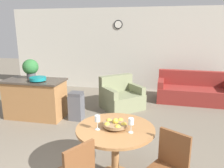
{
  "coord_description": "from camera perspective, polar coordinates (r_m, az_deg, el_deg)",
  "views": [
    {
      "loc": [
        1.06,
        -1.67,
        2.03
      ],
      "look_at": [
        0.19,
        2.47,
        0.96
      ],
      "focal_mm": 35.0,
      "sensor_mm": 36.0,
      "label": 1
    }
  ],
  "objects": [
    {
      "name": "fruit_bowl",
      "position": [
        2.92,
        0.91,
        -10.42
      ],
      "size": [
        0.33,
        0.33,
        0.13
      ],
      "color": "olive",
      "rests_on": "dining_table"
    },
    {
      "name": "armchair",
      "position": [
        5.72,
        2.43,
        -3.56
      ],
      "size": [
        1.25,
        1.24,
        0.83
      ],
      "rotation": [
        0.0,
        0.0,
        0.73
      ],
      "color": "#7A7F5B",
      "rests_on": "ground_plane"
    },
    {
      "name": "dining_table",
      "position": [
        3.03,
        0.88,
        -14.27
      ],
      "size": [
        1.05,
        1.05,
        0.76
      ],
      "color": "#9E6B3D",
      "rests_on": "ground_plane"
    },
    {
      "name": "wine_glass_left",
      "position": [
        2.85,
        -3.82,
        -9.16
      ],
      "size": [
        0.07,
        0.07,
        0.19
      ],
      "color": "silver",
      "rests_on": "dining_table"
    },
    {
      "name": "wine_glass_right",
      "position": [
        2.77,
        5.0,
        -9.86
      ],
      "size": [
        0.07,
        0.07,
        0.19
      ],
      "color": "silver",
      "rests_on": "dining_table"
    },
    {
      "name": "trash_bin",
      "position": [
        5.07,
        -9.29,
        -5.69
      ],
      "size": [
        0.3,
        0.29,
        0.65
      ],
      "color": "#56565B",
      "rests_on": "ground_plane"
    },
    {
      "name": "wall_back",
      "position": [
        7.33,
        3.59,
        8.87
      ],
      "size": [
        8.0,
        0.09,
        2.7
      ],
      "color": "beige",
      "rests_on": "ground_plane"
    },
    {
      "name": "teal_bowl",
      "position": [
        5.09,
        -18.79,
        1.3
      ],
      "size": [
        0.36,
        0.36,
        0.09
      ],
      "color": "#147A7F",
      "rests_on": "kitchen_island"
    },
    {
      "name": "couch",
      "position": [
        6.63,
        20.32,
        -1.92
      ],
      "size": [
        1.98,
        0.93,
        0.85
      ],
      "rotation": [
        0.0,
        0.0,
        -0.04
      ],
      "color": "maroon",
      "rests_on": "ground_plane"
    },
    {
      "name": "kitchen_island",
      "position": [
        5.4,
        -19.35,
        -3.59
      ],
      "size": [
        1.37,
        0.71,
        0.9
      ],
      "color": "#9E6B3D",
      "rests_on": "ground_plane"
    },
    {
      "name": "potted_plant",
      "position": [
        5.44,
        -20.51,
        3.99
      ],
      "size": [
        0.36,
        0.36,
        0.45
      ],
      "color": "#4C4C51",
      "rests_on": "kitchen_island"
    },
    {
      "name": "dining_chair_near_right",
      "position": [
        2.76,
        14.45,
        -20.22
      ],
      "size": [
        0.58,
        0.58,
        0.89
      ],
      "rotation": [
        0.0,
        0.0,
        8.88
      ],
      "color": "brown",
      "rests_on": "ground_plane"
    }
  ]
}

